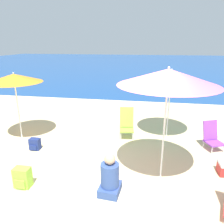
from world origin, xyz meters
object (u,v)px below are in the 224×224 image
at_px(beach_chair_lime, 127,123).
at_px(backpack_navy, 35,144).
at_px(beach_umbrella_teal, 171,75).
at_px(person_seated_near, 110,178).
at_px(backpack_lime, 22,178).
at_px(beach_chair_purple, 212,136).
at_px(beach_umbrella_orange, 14,78).
at_px(beach_umbrella_pink, 168,77).

distance_m(beach_chair_lime, backpack_navy, 2.64).
relative_size(beach_umbrella_teal, backpack_navy, 6.55).
bearing_deg(person_seated_near, backpack_lime, -171.50).
relative_size(beach_chair_purple, person_seated_near, 0.90).
distance_m(beach_umbrella_orange, backpack_navy, 1.91).
relative_size(beach_umbrella_teal, beach_chair_lime, 2.30).
bearing_deg(beach_umbrella_teal, beach_chair_lime, -167.34).
bearing_deg(beach_umbrella_orange, beach_umbrella_teal, 12.14).
bearing_deg(beach_umbrella_teal, beach_chair_purple, -30.00).
bearing_deg(beach_umbrella_pink, beach_chair_purple, 49.07).
distance_m(beach_umbrella_pink, backpack_lime, 3.39).
bearing_deg(person_seated_near, beach_chair_purple, 48.97).
xyz_separation_m(beach_umbrella_orange, backpack_lime, (1.34, -2.12, -1.58)).
height_order(beach_umbrella_teal, beach_chair_lime, beach_umbrella_teal).
height_order(beach_umbrella_orange, beach_chair_purple, beach_umbrella_orange).
relative_size(beach_umbrella_orange, beach_chair_purple, 2.62).
relative_size(beach_umbrella_pink, person_seated_near, 2.82).
relative_size(beach_umbrella_orange, backpack_lime, 4.76).
bearing_deg(beach_chair_lime, backpack_lime, -130.07).
relative_size(beach_umbrella_pink, beach_chair_lime, 2.63).
height_order(beach_umbrella_orange, beach_chair_lime, beach_umbrella_orange).
xyz_separation_m(beach_umbrella_pink, backpack_navy, (-3.24, 0.68, -1.96)).
height_order(beach_chair_purple, person_seated_near, person_seated_near).
distance_m(beach_umbrella_orange, backpack_lime, 2.96).
distance_m(beach_umbrella_teal, person_seated_near, 3.51).
distance_m(person_seated_near, backpack_navy, 2.67).
height_order(beach_umbrella_orange, beach_umbrella_teal, beach_umbrella_teal).
bearing_deg(beach_chair_purple, beach_chair_lime, 148.05).
xyz_separation_m(beach_umbrella_teal, backpack_navy, (-3.49, -1.55, -1.70)).
height_order(person_seated_near, backpack_navy, person_seated_near).
bearing_deg(beach_chair_purple, beach_umbrella_teal, 127.25).
relative_size(person_seated_near, backpack_navy, 2.66).
relative_size(beach_umbrella_orange, beach_chair_lime, 2.21).
bearing_deg(person_seated_near, beach_umbrella_pink, 40.60).
height_order(beach_chair_lime, person_seated_near, beach_chair_lime).
xyz_separation_m(backpack_lime, backpack_navy, (-0.56, 1.49, -0.05)).
distance_m(beach_umbrella_pink, person_seated_near, 2.15).
bearing_deg(person_seated_near, beach_chair_lime, 94.37).
xyz_separation_m(beach_chair_purple, beach_chair_lime, (-2.32, 0.38, 0.08)).
relative_size(beach_chair_lime, backpack_lime, 2.15).
relative_size(person_seated_near, backpack_lime, 2.01).
bearing_deg(beach_umbrella_pink, beach_umbrella_teal, 83.56).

